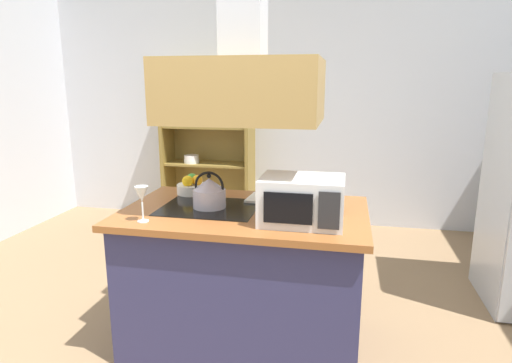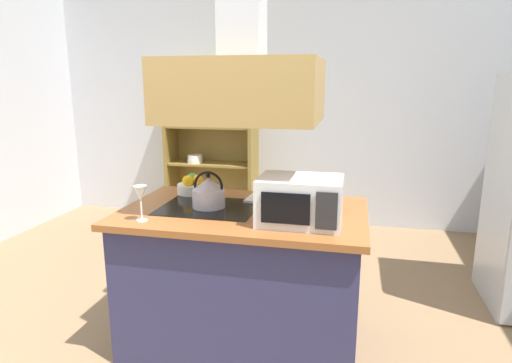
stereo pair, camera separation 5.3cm
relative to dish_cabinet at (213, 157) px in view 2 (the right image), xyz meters
The scene contains 9 objects.
wall_back 1.15m from the dish_cabinet, 12.57° to the left, with size 6.00×0.12×2.70m, color silver.
kitchen_island 2.66m from the dish_cabinet, 67.36° to the right, with size 1.50×0.94×0.90m.
range_hood 2.80m from the dish_cabinet, 67.36° to the right, with size 0.90×0.70×1.26m.
dish_cabinet is the anchor object (origin of this frame).
kettle 2.57m from the dish_cabinet, 72.02° to the right, with size 0.21×0.21×0.23m.
cutting_board 2.47m from the dish_cabinet, 62.11° to the right, with size 0.34×0.24×0.02m, color white.
microwave 2.96m from the dish_cabinet, 61.99° to the right, with size 0.46×0.35×0.26m.
wine_glass_on_counter 2.84m from the dish_cabinet, 79.66° to the right, with size 0.08×0.08×0.21m.
fruit_bowl 2.21m from the dish_cabinet, 75.18° to the right, with size 0.21×0.21×0.14m.
Camera 2 is at (0.69, -2.14, 1.68)m, focal length 30.45 mm.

